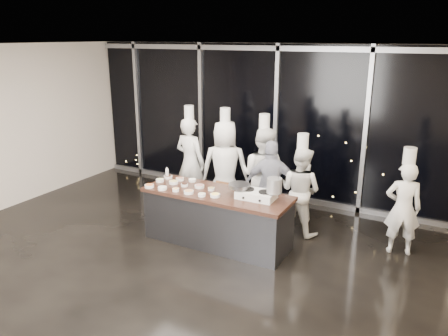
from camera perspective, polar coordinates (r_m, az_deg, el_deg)
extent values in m
plane|color=black|center=(6.78, -4.69, -12.66)|extent=(9.00, 9.00, 0.00)
cube|color=beige|center=(9.19, 7.03, 5.89)|extent=(9.00, 0.02, 3.20)
cube|color=silver|center=(5.90, -5.46, 15.48)|extent=(9.00, 7.00, 0.02)
cube|color=black|center=(9.14, 6.89, 5.83)|extent=(8.90, 0.04, 3.18)
cube|color=#96989E|center=(8.93, 7.12, 15.26)|extent=(8.90, 0.08, 0.10)
cube|color=#96989E|center=(9.51, 6.45, -3.42)|extent=(8.90, 0.08, 0.10)
cube|color=#96989E|center=(10.91, -11.21, 7.44)|extent=(0.08, 0.08, 3.20)
cube|color=#96989E|center=(9.88, -3.03, 6.76)|extent=(0.08, 0.08, 3.20)
cube|color=#96989E|center=(9.09, 6.77, 5.77)|extent=(0.08, 0.08, 3.20)
cube|color=#96989E|center=(8.61, 17.99, 4.43)|extent=(0.08, 0.08, 3.20)
cube|color=#3A3A3F|center=(7.28, -0.90, -6.73)|extent=(2.40, 0.80, 0.84)
cube|color=#3D2219|center=(7.11, -0.92, -3.41)|extent=(2.46, 0.86, 0.06)
cube|color=silver|center=(6.84, 4.24, -3.51)|extent=(0.60, 0.38, 0.12)
cylinder|color=black|center=(6.87, 3.13, -2.77)|extent=(0.20, 0.20, 0.02)
cylinder|color=black|center=(6.76, 5.39, -3.14)|extent=(0.20, 0.20, 0.02)
cylinder|color=black|center=(6.73, 2.53, -3.92)|extent=(0.04, 0.02, 0.04)
cylinder|color=black|center=(6.63, 4.68, -4.29)|extent=(0.04, 0.02, 0.04)
cylinder|color=slate|center=(6.90, 2.00, -2.32)|extent=(0.35, 0.35, 0.06)
cube|color=#4C2B14|center=(7.02, -0.18, -1.93)|extent=(0.25, 0.04, 0.02)
cylinder|color=#A9A9AC|center=(6.68, 6.59, -2.29)|extent=(0.24, 0.24, 0.23)
cylinder|color=silver|center=(7.43, -9.72, -2.33)|extent=(0.16, 0.16, 0.04)
cylinder|color=orange|center=(7.42, -9.73, -2.21)|extent=(0.13, 0.13, 0.01)
cylinder|color=silver|center=(7.68, -8.37, -1.61)|extent=(0.14, 0.14, 0.04)
cylinder|color=beige|center=(7.68, -8.37, -1.49)|extent=(0.12, 0.12, 0.01)
cylinder|color=silver|center=(7.84, -7.32, -1.18)|extent=(0.15, 0.15, 0.04)
cylinder|color=black|center=(7.84, -7.32, -1.06)|extent=(0.12, 0.12, 0.01)
cylinder|color=silver|center=(7.29, -8.06, -2.62)|extent=(0.15, 0.15, 0.04)
cylinder|color=beige|center=(7.29, -8.06, -2.50)|extent=(0.12, 0.12, 0.01)
cylinder|color=silver|center=(7.55, -6.60, -1.88)|extent=(0.16, 0.16, 0.04)
cylinder|color=tan|center=(7.54, -6.61, -1.76)|extent=(0.13, 0.13, 0.01)
cylinder|color=silver|center=(7.70, -5.77, -1.46)|extent=(0.14, 0.14, 0.04)
cylinder|color=#98614C|center=(7.70, -5.78, -1.34)|extent=(0.12, 0.12, 0.01)
cylinder|color=silver|center=(7.19, -6.32, -2.84)|extent=(0.11, 0.11, 0.04)
cylinder|color=#ECB361|center=(7.18, -6.33, -2.72)|extent=(0.09, 0.09, 0.01)
cylinder|color=silver|center=(7.40, -5.18, -2.23)|extent=(0.12, 0.12, 0.04)
cylinder|color=black|center=(7.39, -5.19, -2.11)|extent=(0.10, 0.10, 0.01)
cylinder|color=silver|center=(7.63, -4.16, -1.61)|extent=(0.13, 0.13, 0.04)
cylinder|color=white|center=(7.62, -4.16, -1.49)|extent=(0.11, 0.11, 0.01)
cylinder|color=silver|center=(7.07, -4.62, -3.14)|extent=(0.16, 0.16, 0.04)
cylinder|color=#BF834C|center=(7.06, -4.62, -3.02)|extent=(0.13, 0.13, 0.01)
cylinder|color=silver|center=(7.32, -3.23, -2.41)|extent=(0.16, 0.16, 0.04)
cylinder|color=#9E635A|center=(7.31, -3.23, -2.28)|extent=(0.13, 0.13, 0.01)
cylinder|color=silver|center=(6.93, -2.92, -3.52)|extent=(0.12, 0.12, 0.04)
cylinder|color=beige|center=(6.92, -2.92, -3.40)|extent=(0.10, 0.10, 0.01)
cylinder|color=silver|center=(7.18, -1.68, -2.76)|extent=(0.11, 0.11, 0.04)
cylinder|color=olive|center=(7.18, -1.68, -2.64)|extent=(0.09, 0.09, 0.01)
cylinder|color=silver|center=(6.90, -1.16, -3.59)|extent=(0.16, 0.16, 0.04)
cylinder|color=#FFD554|center=(6.90, -1.16, -3.46)|extent=(0.13, 0.13, 0.01)
cylinder|color=silver|center=(7.83, -7.44, -0.77)|extent=(0.06, 0.06, 0.16)
cone|color=silver|center=(7.80, -7.47, -0.02)|extent=(0.05, 0.05, 0.05)
imported|color=silver|center=(8.74, -4.43, 0.75)|extent=(0.71, 0.51, 1.82)
cylinder|color=silver|center=(8.52, -4.58, 7.29)|extent=(0.21, 0.21, 0.26)
imported|color=silver|center=(8.30, 0.15, -0.02)|extent=(1.06, 0.88, 1.85)
cylinder|color=silver|center=(8.06, 0.16, 6.96)|extent=(0.25, 0.25, 0.26)
imported|color=silver|center=(7.99, 5.11, -0.94)|extent=(0.89, 0.70, 1.80)
cylinder|color=silver|center=(7.74, 5.30, 6.11)|extent=(0.19, 0.19, 0.26)
imported|color=#121832|center=(7.68, 6.20, -2.38)|extent=(1.03, 0.67, 1.63)
imported|color=silver|center=(7.65, 9.93, -2.94)|extent=(0.87, 0.75, 1.55)
cylinder|color=silver|center=(7.40, 10.27, 3.45)|extent=(0.23, 0.23, 0.26)
imported|color=silver|center=(7.39, 22.33, -4.91)|extent=(0.62, 0.49, 1.50)
cylinder|color=silver|center=(7.14, 23.09, 1.46)|extent=(0.23, 0.23, 0.26)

